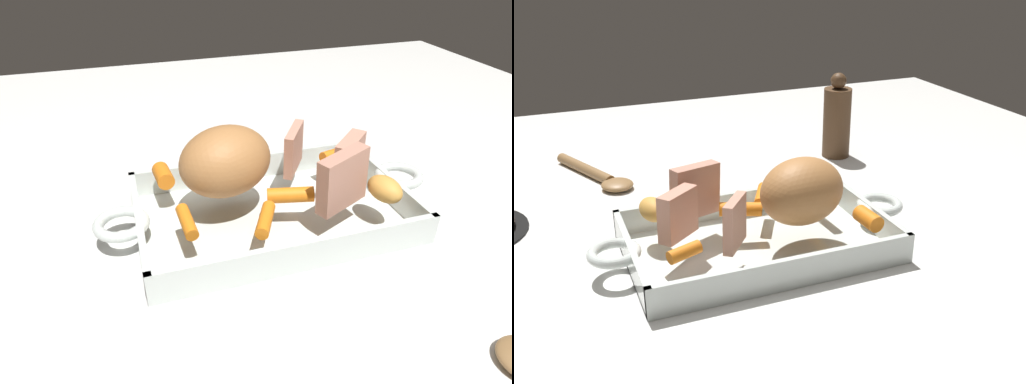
# 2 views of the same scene
# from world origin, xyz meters

# --- Properties ---
(ground_plane) EXTENTS (1.65, 1.65, 0.00)m
(ground_plane) POSITION_xyz_m (0.00, 0.00, 0.00)
(ground_plane) COLOR silver
(roasting_dish) EXTENTS (0.45, 0.23, 0.04)m
(roasting_dish) POSITION_xyz_m (0.00, 0.00, 0.01)
(roasting_dish) COLOR silver
(roasting_dish) RESTS_ON ground_plane
(pork_roast) EXTENTS (0.14, 0.12, 0.09)m
(pork_roast) POSITION_xyz_m (0.06, -0.02, 0.09)
(pork_roast) COLOR #B07440
(pork_roast) RESTS_ON roasting_dish
(roast_slice_outer) EXTENTS (0.08, 0.05, 0.08)m
(roast_slice_outer) POSITION_xyz_m (-0.07, 0.05, 0.08)
(roast_slice_outer) COLOR tan
(roast_slice_outer) RESTS_ON roasting_dish
(roast_slice_thin) EXTENTS (0.06, 0.06, 0.06)m
(roast_slice_thin) POSITION_xyz_m (-0.11, 0.00, 0.07)
(roast_slice_thin) COLOR tan
(roast_slice_thin) RESTS_ON roasting_dish
(roast_slice_thick) EXTENTS (0.05, 0.06, 0.07)m
(roast_slice_thick) POSITION_xyz_m (-0.05, -0.05, 0.07)
(roast_slice_thick) COLOR tan
(roast_slice_thick) RESTS_ON roasting_dish
(baby_carrot_center_left) EXTENTS (0.02, 0.06, 0.02)m
(baby_carrot_center_left) POSITION_xyz_m (0.12, 0.04, 0.05)
(baby_carrot_center_left) COLOR orange
(baby_carrot_center_left) RESTS_ON roasting_dish
(baby_carrot_northwest) EXTENTS (0.06, 0.04, 0.02)m
(baby_carrot_northwest) POSITION_xyz_m (-0.01, 0.03, 0.05)
(baby_carrot_northwest) COLOR orange
(baby_carrot_northwest) RESTS_ON roasting_dish
(baby_carrot_short) EXTENTS (0.04, 0.06, 0.02)m
(baby_carrot_short) POSITION_xyz_m (0.03, 0.07, 0.05)
(baby_carrot_short) COLOR orange
(baby_carrot_short) RESTS_ON roasting_dish
(baby_carrot_center_right) EXTENTS (0.03, 0.04, 0.02)m
(baby_carrot_center_right) POSITION_xyz_m (0.13, -0.07, 0.05)
(baby_carrot_center_right) COLOR orange
(baby_carrot_center_right) RESTS_ON roasting_dish
(baby_carrot_long) EXTENTS (0.05, 0.03, 0.02)m
(baby_carrot_long) POSITION_xyz_m (-0.12, -0.06, 0.05)
(baby_carrot_long) COLOR orange
(baby_carrot_long) RESTS_ON roasting_dish
(potato_whole) EXTENTS (0.04, 0.06, 0.03)m
(potato_whole) POSITION_xyz_m (-0.13, 0.06, 0.06)
(potato_whole) COLOR gold
(potato_whole) RESTS_ON roasting_dish
(serving_spoon) EXTENTS (0.12, 0.21, 0.02)m
(serving_spoon) POSITION_xyz_m (-0.17, 0.34, 0.01)
(serving_spoon) COLOR olive
(serving_spoon) RESTS_ON ground_plane
(pepper_mill) EXTENTS (0.05, 0.05, 0.16)m
(pepper_mill) POSITION_xyz_m (0.28, 0.30, 0.07)
(pepper_mill) COLOR #4C331E
(pepper_mill) RESTS_ON ground_plane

